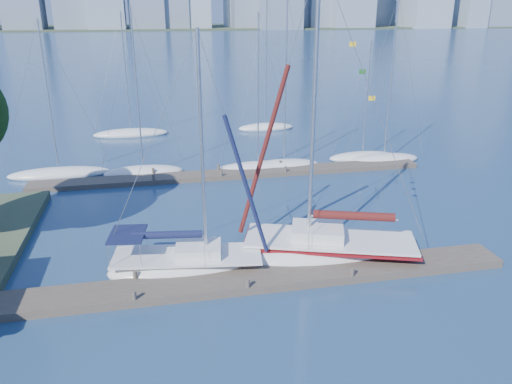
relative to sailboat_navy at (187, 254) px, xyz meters
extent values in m
plane|color=navy|center=(2.50, -1.84, -0.97)|extent=(700.00, 700.00, 0.00)
cube|color=#443C32|center=(2.50, -1.84, -0.77)|extent=(26.00, 2.00, 0.40)
cube|color=#443C32|center=(4.50, 14.16, -0.79)|extent=(30.00, 1.80, 0.36)
cube|color=#38472D|center=(2.50, 318.16, -0.97)|extent=(800.00, 100.00, 1.50)
ellipsoid|color=white|center=(0.00, 0.00, -0.74)|extent=(8.07, 3.59, 1.37)
cube|color=white|center=(0.00, 0.00, -0.10)|extent=(7.47, 3.31, 0.11)
cube|color=white|center=(0.54, -0.07, 0.22)|extent=(2.39, 1.94, 0.50)
cylinder|color=silver|center=(0.90, -0.12, 5.23)|extent=(0.16, 0.16, 10.58)
cylinder|color=silver|center=(-0.93, 0.13, 0.95)|extent=(3.67, 0.59, 0.09)
cylinder|color=#0F1733|center=(-0.93, 0.13, 1.04)|extent=(3.41, 0.82, 0.36)
cube|color=#0F1733|center=(-2.78, 0.38, 1.13)|extent=(1.92, 2.37, 0.07)
ellipsoid|color=white|center=(7.33, 0.00, -0.69)|extent=(9.83, 5.84, 1.64)
cube|color=white|center=(7.33, 0.00, 0.07)|extent=(9.10, 5.40, 0.13)
cube|color=white|center=(6.71, 0.21, 0.45)|extent=(3.11, 2.71, 0.60)
cylinder|color=silver|center=(6.30, 0.35, 6.81)|extent=(0.20, 0.20, 13.38)
cylinder|color=silver|center=(8.40, -0.35, 1.33)|extent=(4.23, 1.50, 0.11)
cylinder|color=#4C1012|center=(8.40, -0.35, 1.44)|extent=(4.00, 1.70, 0.44)
cube|color=maroon|center=(7.33, 0.00, -0.12)|extent=(9.32, 5.57, 0.11)
ellipsoid|color=white|center=(-8.63, 16.86, -0.78)|extent=(7.87, 3.22, 1.01)
cylinder|color=silver|center=(-8.63, 16.86, 5.26)|extent=(0.11, 0.11, 10.61)
ellipsoid|color=white|center=(-2.25, 15.90, -0.78)|extent=(6.39, 3.25, 1.05)
cylinder|color=silver|center=(-2.25, 15.90, 5.71)|extent=(0.11, 0.11, 11.45)
ellipsoid|color=white|center=(6.76, 15.38, -0.79)|extent=(7.04, 3.46, 0.97)
cylinder|color=silver|center=(6.76, 15.38, 5.46)|extent=(0.11, 0.11, 11.09)
ellipsoid|color=white|center=(8.92, 15.45, -0.78)|extent=(5.87, 2.14, 1.01)
cylinder|color=silver|center=(8.92, 15.45, 6.03)|extent=(0.11, 0.11, 12.16)
ellipsoid|color=white|center=(16.16, 16.53, -0.80)|extent=(6.17, 2.86, 0.94)
cylinder|color=silver|center=(16.16, 16.53, 4.35)|extent=(0.10, 0.10, 8.92)
ellipsoid|color=white|center=(17.63, 15.40, -0.78)|extent=(6.45, 4.08, 1.02)
cylinder|color=silver|center=(17.63, 15.40, 6.04)|extent=(0.11, 0.11, 12.16)
ellipsoid|color=white|center=(-3.59, 29.06, -0.77)|extent=(7.68, 4.96, 1.08)
cylinder|color=silver|center=(-3.59, 29.06, 5.49)|extent=(0.12, 0.12, 10.95)
ellipsoid|color=white|center=(10.45, 29.01, -0.78)|extent=(6.26, 3.77, 1.01)
cylinder|color=silver|center=(10.45, 29.01, 6.05)|extent=(0.11, 0.11, 12.21)
cube|color=#8291A8|center=(-23.44, 283.09, 14.66)|extent=(19.83, 19.81, 31.25)
camera|label=1|loc=(-1.07, -22.04, 11.32)|focal=35.00mm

